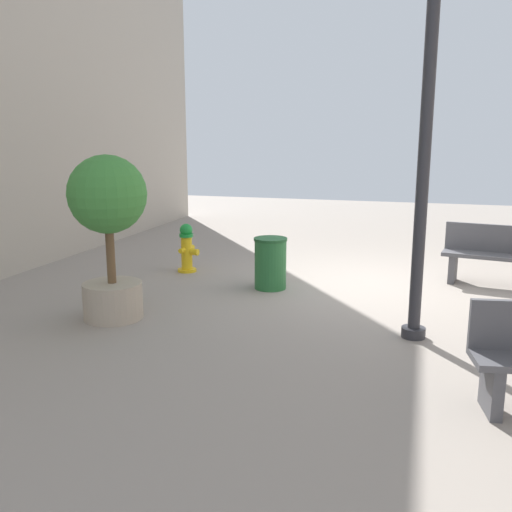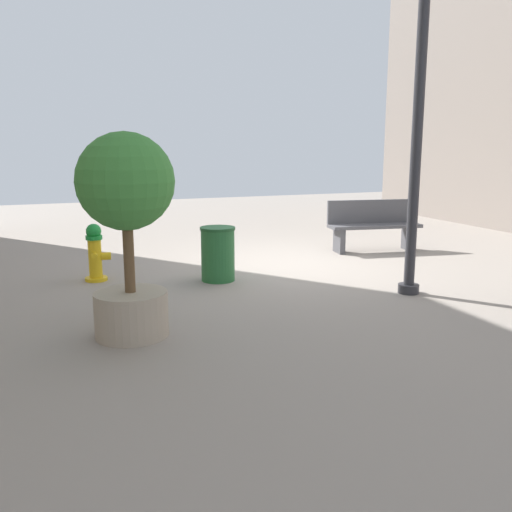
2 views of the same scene
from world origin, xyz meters
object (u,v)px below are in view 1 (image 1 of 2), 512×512
at_px(bench_near, 501,255).
at_px(street_lamp, 427,110).
at_px(fire_hydrant, 187,248).
at_px(planter_tree, 109,219).
at_px(trash_bin, 270,263).

relative_size(bench_near, street_lamp, 0.42).
xyz_separation_m(fire_hydrant, planter_tree, (-0.10, 2.64, 0.88)).
xyz_separation_m(fire_hydrant, street_lamp, (-3.86, 2.26, 2.17)).
bearing_deg(bench_near, street_lamp, 66.06).
bearing_deg(planter_tree, street_lamp, -174.31).
bearing_deg(planter_tree, bench_near, -147.60).
relative_size(fire_hydrant, street_lamp, 0.20).
xyz_separation_m(planter_tree, street_lamp, (-3.76, -0.37, 1.29)).
bearing_deg(trash_bin, planter_tree, 51.68).
relative_size(street_lamp, trash_bin, 5.30).
height_order(bench_near, planter_tree, planter_tree).
xyz_separation_m(bench_near, street_lamp, (1.24, 2.80, 2.10)).
bearing_deg(trash_bin, bench_near, -160.97).
distance_m(fire_hydrant, planter_tree, 2.78).
relative_size(planter_tree, street_lamp, 0.50).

